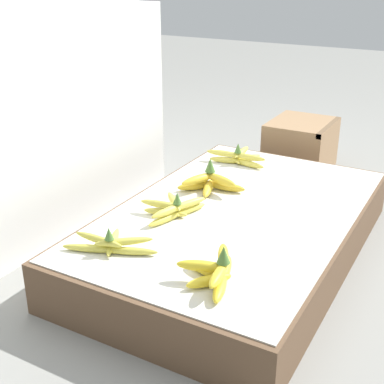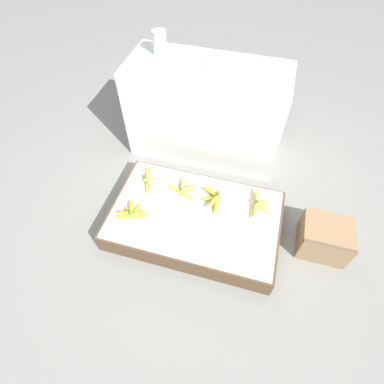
{
  "view_description": "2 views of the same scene",
  "coord_description": "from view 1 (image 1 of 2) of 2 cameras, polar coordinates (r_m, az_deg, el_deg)",
  "views": [
    {
      "loc": [
        -1.49,
        -0.66,
        0.93
      ],
      "look_at": [
        -0.14,
        0.09,
        0.27
      ],
      "focal_mm": 50.0,
      "sensor_mm": 36.0,
      "label": 1
    },
    {
      "loc": [
        0.3,
        -1.14,
        1.95
      ],
      "look_at": [
        -0.05,
        0.08,
        0.3
      ],
      "focal_mm": 28.0,
      "sensor_mm": 36.0,
      "label": 2
    }
  ],
  "objects": [
    {
      "name": "ground_plane",
      "position": [
        1.87,
        4.67,
        -6.56
      ],
      "size": [
        10.0,
        10.0,
        0.0
      ],
      "primitive_type": "plane",
      "color": "gray"
    },
    {
      "name": "display_platform",
      "position": [
        1.83,
        4.75,
        -4.29
      ],
      "size": [
        1.21,
        0.75,
        0.17
      ],
      "color": "brown",
      "rests_on": "ground_plane"
    },
    {
      "name": "back_vendor_table",
      "position": [
        2.1,
        -18.83,
        7.18
      ],
      "size": [
        1.24,
        0.55,
        0.78
      ],
      "color": "white",
      "rests_on": "ground_plane"
    },
    {
      "name": "wooden_crate",
      "position": [
        2.63,
        11.52,
        4.91
      ],
      "size": [
        0.33,
        0.28,
        0.24
      ],
      "color": "#997551",
      "rests_on": "ground_plane"
    },
    {
      "name": "banana_bunch_front_left",
      "position": [
        1.4,
        2.53,
        -8.37
      ],
      "size": [
        0.23,
        0.17,
        0.11
      ],
      "color": "yellow",
      "rests_on": "display_platform"
    },
    {
      "name": "banana_bunch_middle_left",
      "position": [
        1.55,
        -8.66,
        -5.48
      ],
      "size": [
        0.18,
        0.27,
        0.08
      ],
      "color": "gold",
      "rests_on": "display_platform"
    },
    {
      "name": "banana_bunch_middle_midleft",
      "position": [
        1.74,
        -1.99,
        -1.71
      ],
      "size": [
        0.24,
        0.19,
        0.09
      ],
      "color": "#DBCC4C",
      "rests_on": "display_platform"
    },
    {
      "name": "banana_bunch_middle_midright",
      "position": [
        1.93,
        1.91,
        1.06
      ],
      "size": [
        0.16,
        0.23,
        0.11
      ],
      "color": "gold",
      "rests_on": "display_platform"
    },
    {
      "name": "banana_bunch_middle_right",
      "position": [
        2.21,
        5.0,
        3.75
      ],
      "size": [
        0.16,
        0.26,
        0.09
      ],
      "color": "#DBCC4C",
      "rests_on": "display_platform"
    },
    {
      "name": "foam_tray_white",
      "position": [
        2.13,
        -19.65,
        18.31
      ],
      "size": [
        0.23,
        0.2,
        0.02
      ],
      "color": "white",
      "rests_on": "back_vendor_table"
    }
  ]
}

